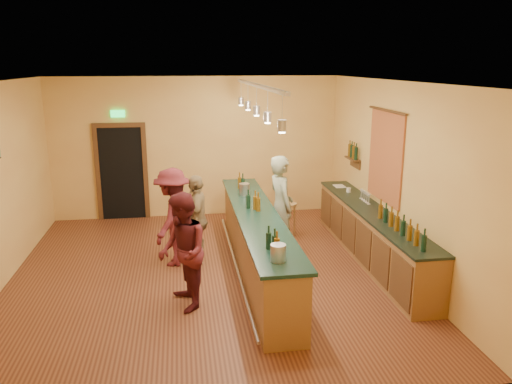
{
  "coord_description": "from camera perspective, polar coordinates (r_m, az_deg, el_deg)",
  "views": [
    {
      "loc": [
        -0.37,
        -7.88,
        3.48
      ],
      "look_at": [
        0.87,
        0.2,
        1.36
      ],
      "focal_mm": 35.0,
      "sensor_mm": 36.0,
      "label": 1
    }
  ],
  "objects": [
    {
      "name": "bottle_shelf",
      "position": [
        10.56,
        11.04,
        4.38
      ],
      "size": [
        0.17,
        0.55,
        0.54
      ],
      "color": "#473215",
      "rests_on": "wall_right"
    },
    {
      "name": "tapestry",
      "position": [
        9.18,
        14.56,
        3.84
      ],
      "size": [
        0.03,
        1.4,
        1.6
      ],
      "primitive_type": "cube",
      "color": "#A23020",
      "rests_on": "wall_right"
    },
    {
      "name": "doorway",
      "position": [
        11.67,
        -15.09,
        2.4
      ],
      "size": [
        1.15,
        0.09,
        2.48
      ],
      "color": "black",
      "rests_on": "wall_back"
    },
    {
      "name": "floor",
      "position": [
        8.62,
        -5.59,
        -9.33
      ],
      "size": [
        7.0,
        7.0,
        0.0
      ],
      "primitive_type": "plane",
      "color": "#502516",
      "rests_on": "ground"
    },
    {
      "name": "customer_a",
      "position": [
        7.25,
        -8.39,
        -6.8
      ],
      "size": [
        0.8,
        0.95,
        1.72
      ],
      "primitive_type": "imported",
      "rotation": [
        0.0,
        0.0,
        -1.37
      ],
      "color": "#59191E",
      "rests_on": "floor"
    },
    {
      "name": "customer_b",
      "position": [
        8.91,
        -6.75,
        -3.09
      ],
      "size": [
        0.48,
        0.97,
        1.6
      ],
      "primitive_type": "imported",
      "rotation": [
        0.0,
        0.0,
        -1.67
      ],
      "color": "#997A51",
      "rests_on": "floor"
    },
    {
      "name": "pendant_track",
      "position": [
        7.99,
        0.07,
        10.97
      ],
      "size": [
        0.11,
        4.6,
        0.5
      ],
      "color": "silver",
      "rests_on": "ceiling"
    },
    {
      "name": "bartender",
      "position": [
        9.08,
        2.86,
        -1.69
      ],
      "size": [
        0.57,
        0.76,
        1.89
      ],
      "primitive_type": "imported",
      "rotation": [
        0.0,
        0.0,
        1.75
      ],
      "color": "gray",
      "rests_on": "floor"
    },
    {
      "name": "wall_right",
      "position": [
        8.88,
        15.58,
        1.77
      ],
      "size": [
        0.02,
        7.0,
        3.2
      ],
      "primitive_type": "cube",
      "color": "tan",
      "rests_on": "floor"
    },
    {
      "name": "wall_front",
      "position": [
        4.78,
        -3.62,
        -8.65
      ],
      "size": [
        6.5,
        0.02,
        3.2
      ],
      "primitive_type": "cube",
      "color": "tan",
      "rests_on": "floor"
    },
    {
      "name": "wall_back",
      "position": [
        11.54,
        -6.8,
        5.07
      ],
      "size": [
        6.5,
        0.02,
        3.2
      ],
      "primitive_type": "cube",
      "color": "tan",
      "rests_on": "floor"
    },
    {
      "name": "bar_stool",
      "position": [
        10.22,
        3.72,
        -2.08
      ],
      "size": [
        0.34,
        0.34,
        0.71
      ],
      "rotation": [
        0.0,
        0.0,
        -0.36
      ],
      "color": "olive",
      "rests_on": "floor"
    },
    {
      "name": "customer_c",
      "position": [
        8.85,
        -9.48,
        -2.84
      ],
      "size": [
        1.02,
        1.28,
        1.74
      ],
      "primitive_type": "imported",
      "rotation": [
        0.0,
        0.0,
        -1.95
      ],
      "color": "#59191E",
      "rests_on": "floor"
    },
    {
      "name": "ceiling",
      "position": [
        7.9,
        -6.18,
        12.42
      ],
      "size": [
        6.5,
        7.0,
        0.02
      ],
      "primitive_type": "cube",
      "color": "silver",
      "rests_on": "wall_back"
    },
    {
      "name": "tasting_bar",
      "position": [
        8.48,
        0.06,
        -5.28
      ],
      "size": [
        0.74,
        5.1,
        1.38
      ],
      "color": "brown",
      "rests_on": "floor"
    },
    {
      "name": "back_counter",
      "position": [
        9.22,
        13.07,
        -4.79
      ],
      "size": [
        0.6,
        4.55,
        1.27
      ],
      "color": "brown",
      "rests_on": "floor"
    }
  ]
}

